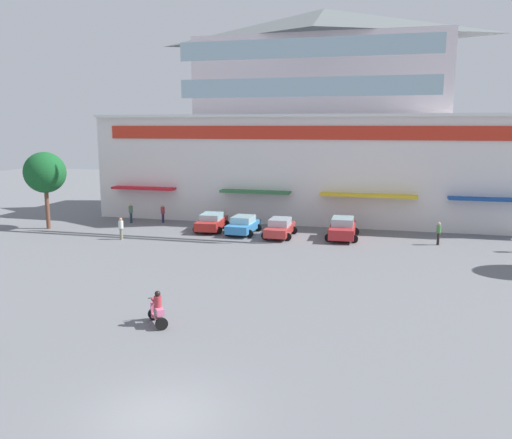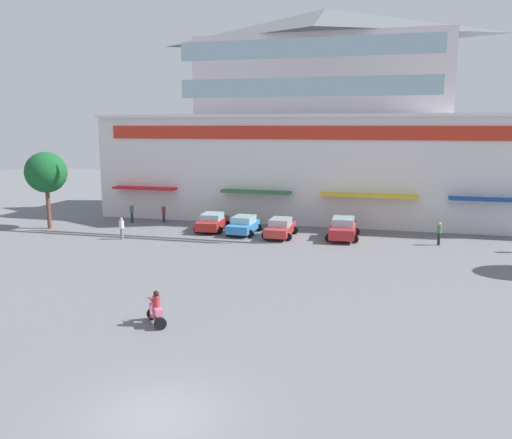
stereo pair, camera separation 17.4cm
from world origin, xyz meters
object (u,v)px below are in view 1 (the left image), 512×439
at_px(scooter_rider_4, 158,311).
at_px(pedestrian_0, 439,232).
at_px(parked_car_1, 243,225).
at_px(pedestrian_1, 163,213).
at_px(pedestrian_4, 121,227).
at_px(plaza_tree_0, 45,173).
at_px(parked_car_2, 280,228).
at_px(parked_car_3, 343,228).
at_px(pedestrian_3, 131,212).
at_px(parked_car_0, 212,222).

distance_m(scooter_rider_4, pedestrian_0, 22.79).
distance_m(parked_car_1, pedestrian_1, 8.50).
bearing_deg(pedestrian_4, plaza_tree_0, 163.80).
bearing_deg(pedestrian_4, pedestrian_0, 9.68).
xyz_separation_m(parked_car_2, parked_car_3, (4.67, 0.57, 0.08)).
distance_m(scooter_rider_4, pedestrian_3, 24.48).
bearing_deg(pedestrian_4, parked_car_0, 41.76).
distance_m(scooter_rider_4, pedestrian_1, 23.97).
relative_size(parked_car_1, scooter_rider_4, 2.58).
distance_m(plaza_tree_0, pedestrian_3, 7.60).
bearing_deg(parked_car_0, pedestrian_0, -3.21).
distance_m(parked_car_0, pedestrian_3, 7.99).
bearing_deg(parked_car_2, pedestrian_4, -161.38).
bearing_deg(pedestrian_1, parked_car_0, -22.51).
relative_size(parked_car_1, pedestrian_4, 2.44).
height_order(parked_car_1, pedestrian_1, pedestrian_1).
relative_size(parked_car_0, pedestrian_3, 2.53).
height_order(plaza_tree_0, scooter_rider_4, plaza_tree_0).
relative_size(scooter_rider_4, pedestrian_4, 0.94).
relative_size(parked_car_1, pedestrian_3, 2.32).
height_order(plaza_tree_0, pedestrian_1, plaza_tree_0).
distance_m(plaza_tree_0, pedestrian_1, 10.03).
distance_m(scooter_rider_4, pedestrian_4, 17.90).
height_order(parked_car_3, pedestrian_3, pedestrian_3).
relative_size(scooter_rider_4, pedestrian_0, 0.94).
distance_m(parked_car_1, pedestrian_0, 14.46).
bearing_deg(pedestrian_0, parked_car_3, 175.86).
height_order(plaza_tree_0, parked_car_1, plaza_tree_0).
distance_m(parked_car_0, scooter_rider_4, 20.27).
bearing_deg(pedestrian_0, scooter_rider_4, -124.33).
relative_size(parked_car_2, pedestrian_3, 2.39).
bearing_deg(parked_car_2, scooter_rider_4, -94.32).
height_order(parked_car_1, parked_car_2, parked_car_2).
distance_m(parked_car_0, parked_car_1, 2.89).
bearing_deg(pedestrian_1, plaza_tree_0, -149.57).
bearing_deg(pedestrian_3, parked_car_1, -10.67).
bearing_deg(parked_car_3, pedestrian_1, 170.46).
bearing_deg(parked_car_3, plaza_tree_0, -174.99).
xyz_separation_m(parked_car_3, pedestrian_3, (-18.37, 1.87, 0.19)).
relative_size(parked_car_0, pedestrian_4, 2.66).
height_order(plaza_tree_0, parked_car_0, plaza_tree_0).
bearing_deg(parked_car_3, parked_car_0, 177.39).
xyz_separation_m(pedestrian_0, pedestrian_3, (-25.14, 2.36, 0.03)).
xyz_separation_m(scooter_rider_4, pedestrian_1, (-9.64, 21.95, 0.27)).
relative_size(parked_car_0, parked_car_1, 1.09).
xyz_separation_m(parked_car_1, parked_car_2, (3.02, -0.43, 0.01)).
relative_size(parked_car_2, scooter_rider_4, 2.67).
height_order(pedestrian_1, pedestrian_4, pedestrian_4).
xyz_separation_m(plaza_tree_0, pedestrian_3, (5.40, 3.95, -3.61)).
bearing_deg(pedestrian_1, scooter_rider_4, -66.29).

